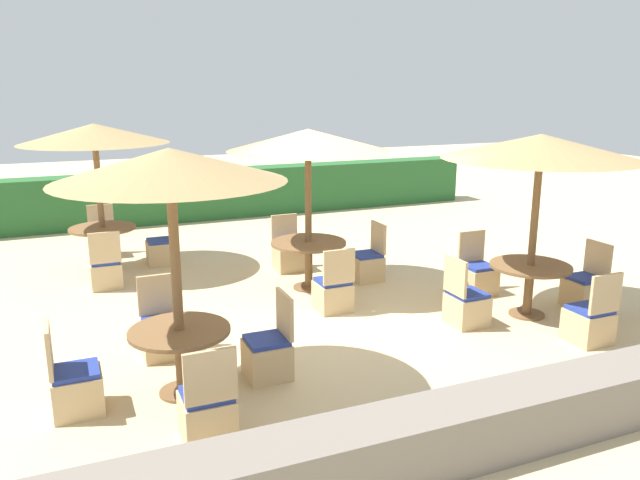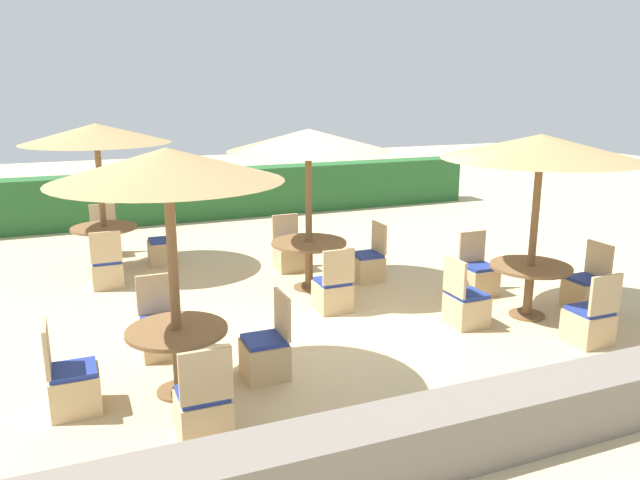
{
  "view_description": "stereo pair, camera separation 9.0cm",
  "coord_description": "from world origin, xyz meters",
  "px_view_note": "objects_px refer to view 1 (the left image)",
  "views": [
    {
      "loc": [
        -3.38,
        -7.45,
        3.1
      ],
      "look_at": [
        0.0,
        0.6,
        0.9
      ],
      "focal_mm": 35.0,
      "sensor_mm": 36.0,
      "label": 1
    },
    {
      "loc": [
        -3.3,
        -7.48,
        3.1
      ],
      "look_at": [
        0.0,
        0.6,
        0.9
      ],
      "focal_mm": 35.0,
      "sensor_mm": 36.0,
      "label": 2
    }
  ],
  "objects_px": {
    "patio_chair_center_south": "(333,293)",
    "round_table_back_left": "(103,236)",
    "patio_chair_center_east": "(367,264)",
    "patio_chair_front_left_east": "(268,354)",
    "round_table_front_left": "(180,344)",
    "patio_chair_front_right_south": "(589,322)",
    "patio_chair_front_left_south": "(208,412)",
    "patio_chair_front_left_north": "(162,334)",
    "parasol_front_right": "(541,147)",
    "patio_chair_front_right_north": "(477,276)",
    "patio_chair_back_left_east": "(162,249)",
    "round_table_center": "(309,251)",
    "patio_chair_center_north": "(288,255)",
    "patio_chair_back_left_south": "(106,271)",
    "patio_chair_back_left_north": "(103,242)",
    "round_table_front_right": "(530,275)",
    "parasol_back_left": "(94,134)",
    "parasol_front_left": "(170,167)",
    "patio_chair_front_left_west": "(75,387)",
    "parasol_center": "(308,141)",
    "patio_chair_front_right_west": "(466,306)",
    "patio_chair_front_right_east": "(585,289)"
  },
  "relations": [
    {
      "from": "patio_chair_center_south",
      "to": "round_table_back_left",
      "type": "distance_m",
      "value": 4.33
    },
    {
      "from": "patio_chair_center_east",
      "to": "patio_chair_front_left_east",
      "type": "bearing_deg",
      "value": 136.19
    },
    {
      "from": "round_table_front_left",
      "to": "patio_chair_front_right_south",
      "type": "relative_size",
      "value": 1.1
    },
    {
      "from": "patio_chair_front_left_south",
      "to": "round_table_back_left",
      "type": "bearing_deg",
      "value": 94.27
    },
    {
      "from": "patio_chair_front_left_north",
      "to": "parasol_front_right",
      "type": "relative_size",
      "value": 0.37
    },
    {
      "from": "patio_chair_front_left_south",
      "to": "patio_chair_front_right_south",
      "type": "distance_m",
      "value": 4.81
    },
    {
      "from": "round_table_back_left",
      "to": "patio_chair_center_south",
      "type": "bearing_deg",
      "value": -49.76
    },
    {
      "from": "round_table_back_left",
      "to": "patio_chair_front_right_north",
      "type": "bearing_deg",
      "value": -34.04
    },
    {
      "from": "patio_chair_front_left_south",
      "to": "patio_chair_center_east",
      "type": "xyz_separation_m",
      "value": [
        3.43,
        3.61,
        0.0
      ]
    },
    {
      "from": "patio_chair_front_left_east",
      "to": "round_table_back_left",
      "type": "height_order",
      "value": "patio_chair_front_left_east"
    },
    {
      "from": "round_table_back_left",
      "to": "patio_chair_back_left_east",
      "type": "distance_m",
      "value": 1.01
    },
    {
      "from": "round_table_center",
      "to": "patio_chair_center_north",
      "type": "relative_size",
      "value": 1.24
    },
    {
      "from": "patio_chair_back_left_south",
      "to": "patio_chair_front_right_south",
      "type": "relative_size",
      "value": 1.0
    },
    {
      "from": "round_table_center",
      "to": "patio_chair_back_left_north",
      "type": "relative_size",
      "value": 1.24
    },
    {
      "from": "round_table_front_right",
      "to": "parasol_back_left",
      "type": "bearing_deg",
      "value": 138.98
    },
    {
      "from": "parasol_front_left",
      "to": "patio_chair_front_left_west",
      "type": "height_order",
      "value": "parasol_front_left"
    },
    {
      "from": "patio_chair_front_left_north",
      "to": "parasol_front_right",
      "type": "height_order",
      "value": "parasol_front_right"
    },
    {
      "from": "round_table_center",
      "to": "round_table_front_right",
      "type": "relative_size",
      "value": 1.07
    },
    {
      "from": "parasol_front_right",
      "to": "patio_chair_front_right_north",
      "type": "distance_m",
      "value": 2.29
    },
    {
      "from": "parasol_front_left",
      "to": "patio_chair_back_left_north",
      "type": "bearing_deg",
      "value": 93.3
    },
    {
      "from": "round_table_front_right",
      "to": "parasol_front_left",
      "type": "bearing_deg",
      "value": -175.27
    },
    {
      "from": "round_table_center",
      "to": "round_table_back_left",
      "type": "distance_m",
      "value": 3.62
    },
    {
      "from": "round_table_back_left",
      "to": "patio_chair_front_left_south",
      "type": "bearing_deg",
      "value": -85.73
    },
    {
      "from": "patio_chair_front_left_west",
      "to": "round_table_center",
      "type": "distance_m",
      "value": 4.37
    },
    {
      "from": "parasol_center",
      "to": "patio_chair_back_left_south",
      "type": "relative_size",
      "value": 2.63
    },
    {
      "from": "patio_chair_front_left_south",
      "to": "patio_chair_front_right_west",
      "type": "relative_size",
      "value": 1.0
    },
    {
      "from": "parasol_front_left",
      "to": "patio_chair_front_left_east",
      "type": "relative_size",
      "value": 2.71
    },
    {
      "from": "parasol_front_left",
      "to": "parasol_back_left",
      "type": "relative_size",
      "value": 1.02
    },
    {
      "from": "patio_chair_front_left_north",
      "to": "patio_chair_back_left_north",
      "type": "distance_m",
      "value": 4.85
    },
    {
      "from": "parasol_center",
      "to": "patio_chair_center_east",
      "type": "height_order",
      "value": "parasol_center"
    },
    {
      "from": "round_table_front_left",
      "to": "patio_chair_front_left_south",
      "type": "relative_size",
      "value": 1.1
    },
    {
      "from": "patio_chair_center_east",
      "to": "parasol_back_left",
      "type": "bearing_deg",
      "value": 60.09
    },
    {
      "from": "patio_chair_front_left_east",
      "to": "parasol_front_right",
      "type": "distance_m",
      "value": 4.38
    },
    {
      "from": "round_table_front_right",
      "to": "round_table_back_left",
      "type": "bearing_deg",
      "value": 138.98
    },
    {
      "from": "parasol_front_left",
      "to": "patio_chair_front_right_east",
      "type": "distance_m",
      "value": 6.14
    },
    {
      "from": "parasol_back_left",
      "to": "patio_chair_back_left_east",
      "type": "height_order",
      "value": "parasol_back_left"
    },
    {
      "from": "round_table_front_left",
      "to": "round_table_back_left",
      "type": "bearing_deg",
      "value": 94.47
    },
    {
      "from": "round_table_center",
      "to": "patio_chair_front_left_west",
      "type": "bearing_deg",
      "value": -142.81
    },
    {
      "from": "patio_chair_front_left_north",
      "to": "patio_chair_front_right_west",
      "type": "height_order",
      "value": "same"
    },
    {
      "from": "parasol_center",
      "to": "parasol_back_left",
      "type": "bearing_deg",
      "value": 141.59
    },
    {
      "from": "patio_chair_back_left_south",
      "to": "patio_chair_front_left_west",
      "type": "bearing_deg",
      "value": -98.47
    },
    {
      "from": "patio_chair_center_north",
      "to": "patio_chair_back_left_east",
      "type": "height_order",
      "value": "same"
    },
    {
      "from": "patio_chair_front_left_south",
      "to": "patio_chair_front_left_north",
      "type": "distance_m",
      "value": 1.96
    },
    {
      "from": "patio_chair_front_left_east",
      "to": "patio_chair_back_left_north",
      "type": "height_order",
      "value": "same"
    },
    {
      "from": "patio_chair_front_left_east",
      "to": "parasol_back_left",
      "type": "xyz_separation_m",
      "value": [
        -1.32,
        4.89,
        2.03
      ]
    },
    {
      "from": "round_table_back_left",
      "to": "patio_chair_front_right_north",
      "type": "distance_m",
      "value": 6.18
    },
    {
      "from": "patio_chair_center_north",
      "to": "patio_chair_front_right_north",
      "type": "distance_m",
      "value": 3.16
    },
    {
      "from": "patio_chair_center_south",
      "to": "parasol_front_right",
      "type": "xyz_separation_m",
      "value": [
        2.38,
        -1.2,
        2.04
      ]
    },
    {
      "from": "patio_chair_front_left_west",
      "to": "patio_chair_back_left_east",
      "type": "relative_size",
      "value": 1.0
    },
    {
      "from": "patio_chair_front_left_south",
      "to": "patio_chair_center_south",
      "type": "relative_size",
      "value": 1.0
    }
  ]
}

